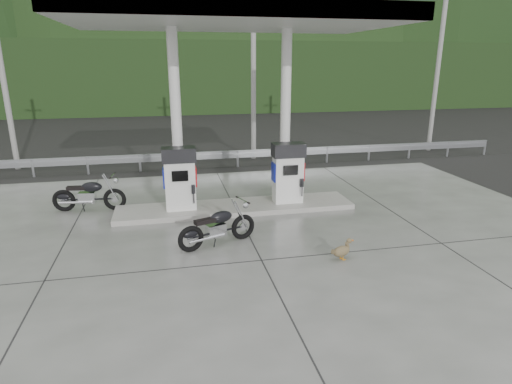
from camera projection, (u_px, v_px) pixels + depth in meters
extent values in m
plane|color=black|center=(253.00, 243.00, 10.46)|extent=(160.00, 160.00, 0.00)
cube|color=#62635E|center=(253.00, 243.00, 10.46)|extent=(18.00, 14.00, 0.02)
cube|color=gray|center=(236.00, 207.00, 12.77)|extent=(7.00, 1.40, 0.15)
cylinder|color=white|center=(176.00, 121.00, 12.08)|extent=(0.30, 0.30, 5.00)
cylinder|color=white|center=(285.00, 118.00, 12.72)|extent=(0.30, 0.30, 5.00)
cube|color=silver|center=(233.00, 18.00, 11.24)|extent=(8.50, 5.00, 0.40)
cube|color=black|center=(206.00, 152.00, 21.22)|extent=(60.00, 7.00, 0.01)
cylinder|color=gray|center=(2.00, 69.00, 16.59)|extent=(0.22, 0.22, 8.00)
cylinder|color=gray|center=(253.00, 68.00, 18.59)|extent=(0.22, 0.22, 8.00)
cylinder|color=gray|center=(438.00, 68.00, 20.38)|extent=(0.22, 0.22, 8.00)
cube|color=black|center=(184.00, 77.00, 37.66)|extent=(80.00, 6.00, 6.00)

